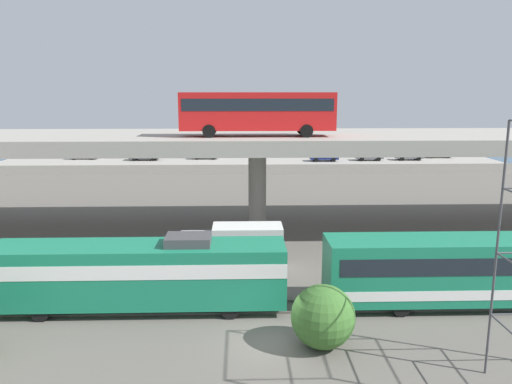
{
  "coord_description": "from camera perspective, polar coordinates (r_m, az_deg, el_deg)",
  "views": [
    {
      "loc": [
        -1.38,
        -22.11,
        11.72
      ],
      "look_at": [
        -0.05,
        22.1,
        2.92
      ],
      "focal_mm": 35.53,
      "sensor_mm": 36.0,
      "label": 1
    }
  ],
  "objects": [
    {
      "name": "parked_car_2",
      "position": [
        78.99,
        12.58,
        4.04
      ],
      "size": [
        4.09,
        1.84,
        1.5
      ],
      "color": "#515459",
      "rests_on": "pier_parking_lot"
    },
    {
      "name": "rail_strip_far",
      "position": [
        29.32,
        1.14,
        -12.19
      ],
      "size": [
        110.0,
        0.12,
        0.12
      ],
      "primitive_type": "cube",
      "color": "#59544C",
      "rests_on": "ground_plane"
    },
    {
      "name": "transit_bus_on_overpass",
      "position": [
        39.91,
        0.18,
        9.24
      ],
      "size": [
        12.0,
        2.68,
        3.4
      ],
      "color": "red",
      "rests_on": "highway_overpass"
    },
    {
      "name": "rail_strip_near",
      "position": [
        27.93,
        1.3,
        -13.42
      ],
      "size": [
        110.0,
        0.12,
        0.12
      ],
      "primitive_type": "cube",
      "color": "#59544C",
      "rests_on": "ground_plane"
    },
    {
      "name": "service_truck_west",
      "position": [
        33.8,
        -2.46,
        -6.11
      ],
      "size": [
        6.8,
        2.46,
        3.04
      ],
      "rotation": [
        0.0,
        0.0,
        3.14
      ],
      "color": "#B7B7BC",
      "rests_on": "ground_plane"
    },
    {
      "name": "parked_car_6",
      "position": [
        79.2,
        -12.41,
        4.07
      ],
      "size": [
        4.52,
        2.0,
        1.5
      ],
      "rotation": [
        0.0,
        0.0,
        3.14
      ],
      "color": "black",
      "rests_on": "pier_parking_lot"
    },
    {
      "name": "shrub_right",
      "position": [
        24.29,
        7.54,
        -13.74
      ],
      "size": [
        2.99,
        2.99,
        2.99
      ],
      "primitive_type": "sphere",
      "color": "#3A6A2B",
      "rests_on": "ground_plane"
    },
    {
      "name": "parked_car_1",
      "position": [
        77.0,
        7.68,
        4.03
      ],
      "size": [
        4.21,
        1.96,
        1.5
      ],
      "rotation": [
        0.0,
        0.0,
        3.14
      ],
      "color": "navy",
      "rests_on": "pier_parking_lot"
    },
    {
      "name": "parked_car_5",
      "position": [
        80.98,
        16.8,
        4.01
      ],
      "size": [
        4.13,
        1.9,
        1.5
      ],
      "color": "#515459",
      "rests_on": "pier_parking_lot"
    },
    {
      "name": "parked_car_0",
      "position": [
        83.01,
        -18.72,
        4.06
      ],
      "size": [
        4.46,
        1.93,
        1.5
      ],
      "rotation": [
        0.0,
        0.0,
        3.14
      ],
      "color": "silver",
      "rests_on": "pier_parking_lot"
    },
    {
      "name": "highway_overpass",
      "position": [
        42.34,
        0.15,
        5.57
      ],
      "size": [
        96.0,
        12.49,
        8.26
      ],
      "color": "#9E998E",
      "rests_on": "ground_plane"
    },
    {
      "name": "parked_car_4",
      "position": [
        79.11,
        -5.68,
        4.27
      ],
      "size": [
        4.15,
        1.87,
        1.5
      ],
      "rotation": [
        0.0,
        0.0,
        3.14
      ],
      "color": "silver",
      "rests_on": "pier_parking_lot"
    },
    {
      "name": "pier_parking_lot",
      "position": [
        77.9,
        -0.7,
        3.12
      ],
      "size": [
        75.28,
        10.2,
        1.41
      ],
      "primitive_type": "cube",
      "color": "#9E998E",
      "rests_on": "ground_plane"
    },
    {
      "name": "harbor_water",
      "position": [
        100.8,
        -0.94,
        4.57
      ],
      "size": [
        140.0,
        36.0,
        0.01
      ],
      "primitive_type": "cube",
      "color": "#385B7A",
      "rests_on": "ground_plane"
    },
    {
      "name": "train_locomotive",
      "position": [
        28.5,
        -14.58,
        -8.66
      ],
      "size": [
        16.82,
        3.04,
        4.18
      ],
      "rotation": [
        0.0,
        0.0,
        3.14
      ],
      "color": "#197A56",
      "rests_on": "ground_plane"
    },
    {
      "name": "parked_car_3",
      "position": [
        85.5,
        19.84,
        4.18
      ],
      "size": [
        4.51,
        1.87,
        1.5
      ],
      "rotation": [
        0.0,
        0.0,
        3.14
      ],
      "color": "#9E998C",
      "rests_on": "pier_parking_lot"
    },
    {
      "name": "ground_plane",
      "position": [
        25.06,
        1.71,
        -16.64
      ],
      "size": [
        260.0,
        260.0,
        0.0
      ],
      "primitive_type": "plane",
      "color": "#605B54"
    }
  ]
}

